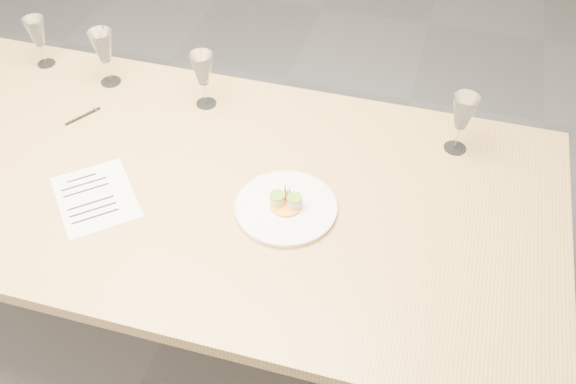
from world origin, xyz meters
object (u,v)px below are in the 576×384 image
(dining_table, at_px, (145,184))
(wine_glass_1, at_px, (37,33))
(recipe_sheet, at_px, (96,197))
(wine_glass_4, at_px, (463,113))
(dinner_plate, at_px, (286,207))
(ballpoint_pen, at_px, (83,116))
(wine_glass_3, at_px, (203,70))
(wine_glass_2, at_px, (103,48))

(dining_table, relative_size, wine_glass_1, 13.64)
(recipe_sheet, bearing_deg, wine_glass_4, -14.17)
(dinner_plate, bearing_deg, ballpoint_pen, 163.68)
(wine_glass_3, distance_m, wine_glass_4, 0.79)
(dining_table, distance_m, wine_glass_4, 0.95)
(wine_glass_2, bearing_deg, wine_glass_3, -4.10)
(recipe_sheet, bearing_deg, wine_glass_3, 32.04)
(ballpoint_pen, bearing_deg, wine_glass_2, 31.69)
(recipe_sheet, distance_m, wine_glass_3, 0.52)
(dining_table, xyz_separation_m, dinner_plate, (0.45, -0.05, 0.08))
(ballpoint_pen, distance_m, wine_glass_1, 0.37)
(dining_table, bearing_deg, wine_glass_3, 77.47)
(dinner_plate, relative_size, wine_glass_2, 1.44)
(recipe_sheet, relative_size, wine_glass_3, 1.75)
(dinner_plate, relative_size, recipe_sheet, 0.85)
(wine_glass_1, xyz_separation_m, wine_glass_2, (0.27, -0.04, 0.01))
(recipe_sheet, xyz_separation_m, wine_glass_2, (-0.21, 0.50, 0.13))
(wine_glass_3, bearing_deg, wine_glass_4, -0.11)
(dining_table, distance_m, recipe_sheet, 0.17)
(wine_glass_2, bearing_deg, ballpoint_pen, -89.69)
(wine_glass_1, bearing_deg, wine_glass_3, -5.68)
(dining_table, relative_size, dinner_plate, 8.65)
(wine_glass_3, bearing_deg, wine_glass_1, 174.32)
(recipe_sheet, relative_size, wine_glass_1, 1.85)
(dinner_plate, height_order, recipe_sheet, dinner_plate)
(recipe_sheet, bearing_deg, ballpoint_pen, 82.48)
(dinner_plate, bearing_deg, dining_table, 174.12)
(recipe_sheet, height_order, wine_glass_1, wine_glass_1)
(dining_table, xyz_separation_m, wine_glass_2, (-0.28, 0.36, 0.20))
(dining_table, height_order, dinner_plate, dinner_plate)
(recipe_sheet, height_order, wine_glass_4, wine_glass_4)
(dinner_plate, distance_m, ballpoint_pen, 0.76)
(wine_glass_1, distance_m, wine_glass_2, 0.27)
(dining_table, height_order, wine_glass_1, wine_glass_1)
(wine_glass_4, bearing_deg, recipe_sheet, -153.10)
(dining_table, xyz_separation_m, wine_glass_4, (0.87, 0.33, 0.20))
(dining_table, height_order, wine_glass_3, wine_glass_3)
(wine_glass_2, distance_m, wine_glass_3, 0.35)
(dinner_plate, bearing_deg, wine_glass_3, 134.65)
(wine_glass_4, bearing_deg, ballpoint_pen, -171.70)
(wine_glass_4, bearing_deg, dinner_plate, -137.69)
(dining_table, relative_size, ballpoint_pen, 21.86)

